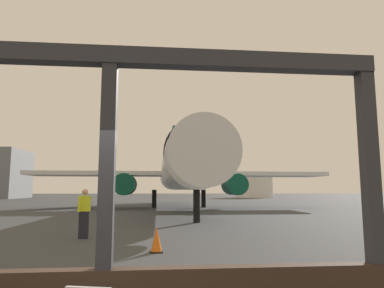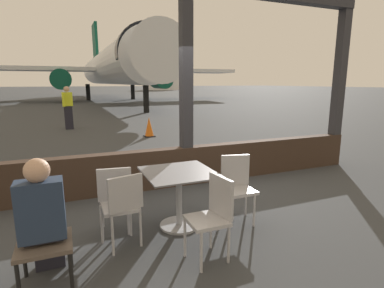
% 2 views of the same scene
% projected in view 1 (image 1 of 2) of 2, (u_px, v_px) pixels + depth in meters
% --- Properties ---
extents(ground_plane, '(220.00, 220.00, 0.00)m').
position_uv_depth(ground_plane, '(152.00, 203.00, 43.86)').
color(ground_plane, '#383A3D').
extents(window_frame, '(7.61, 0.24, 3.67)m').
position_uv_depth(window_frame, '(106.00, 224.00, 4.54)').
color(window_frame, '#38281E').
rests_on(window_frame, ground).
extents(airplane, '(27.58, 35.25, 10.24)m').
position_uv_depth(airplane, '(180.00, 171.00, 32.38)').
color(airplane, silver).
rests_on(airplane, ground).
extents(ground_crew_worker, '(0.40, 0.48, 1.74)m').
position_uv_depth(ground_crew_worker, '(84.00, 213.00, 12.42)').
color(ground_crew_worker, black).
rests_on(ground_crew_worker, ground).
extents(traffic_cone, '(0.36, 0.36, 0.69)m').
position_uv_depth(traffic_cone, '(156.00, 240.00, 9.66)').
color(traffic_cone, orange).
rests_on(traffic_cone, ground).
extents(fuel_storage_tank, '(7.99, 7.99, 4.68)m').
position_uv_depth(fuel_storage_tank, '(254.00, 187.00, 76.13)').
color(fuel_storage_tank, white).
rests_on(fuel_storage_tank, ground).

